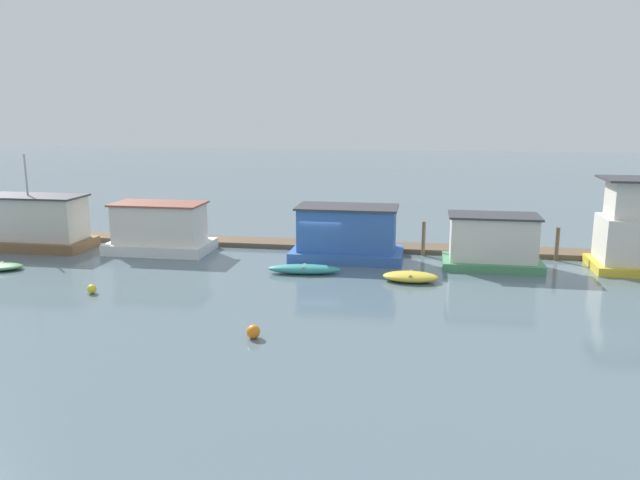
{
  "coord_description": "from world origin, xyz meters",
  "views": [
    {
      "loc": [
        6.02,
        -36.42,
        9.06
      ],
      "look_at": [
        0.0,
        -1.0,
        1.4
      ],
      "focal_mm": 35.0,
      "sensor_mm": 36.0,
      "label": 1
    }
  ],
  "objects_px": {
    "houseboat_white": "(160,229)",
    "mooring_post_far_left": "(557,244)",
    "mooring_post_near_left": "(423,238)",
    "buoy_yellow": "(92,289)",
    "houseboat_green": "(492,242)",
    "houseboat_brown": "(36,224)",
    "buoy_orange": "(253,332)",
    "dinghy_teal": "(304,269)",
    "dinghy_yellow": "(410,277)",
    "houseboat_blue": "(347,234)"
  },
  "relations": [
    {
      "from": "houseboat_white",
      "to": "mooring_post_far_left",
      "type": "bearing_deg",
      "value": 4.1
    },
    {
      "from": "houseboat_white",
      "to": "mooring_post_far_left",
      "type": "relative_size",
      "value": 3.14
    },
    {
      "from": "mooring_post_near_left",
      "to": "buoy_yellow",
      "type": "relative_size",
      "value": 4.68
    },
    {
      "from": "houseboat_green",
      "to": "buoy_yellow",
      "type": "relative_size",
      "value": 12.03
    },
    {
      "from": "houseboat_brown",
      "to": "houseboat_white",
      "type": "xyz_separation_m",
      "value": [
        8.38,
        0.44,
        -0.2
      ]
    },
    {
      "from": "houseboat_white",
      "to": "buoy_orange",
      "type": "xyz_separation_m",
      "value": [
        10.0,
        -13.85,
        -1.17
      ]
    },
    {
      "from": "houseboat_green",
      "to": "mooring_post_near_left",
      "type": "height_order",
      "value": "houseboat_green"
    },
    {
      "from": "dinghy_teal",
      "to": "mooring_post_far_left",
      "type": "bearing_deg",
      "value": 21.0
    },
    {
      "from": "houseboat_green",
      "to": "dinghy_yellow",
      "type": "relative_size",
      "value": 1.9
    },
    {
      "from": "houseboat_blue",
      "to": "houseboat_brown",
      "type": "bearing_deg",
      "value": -178.34
    },
    {
      "from": "houseboat_green",
      "to": "buoy_yellow",
      "type": "xyz_separation_m",
      "value": [
        -20.09,
        -8.81,
        -1.22
      ]
    },
    {
      "from": "mooring_post_far_left",
      "to": "buoy_orange",
      "type": "distance_m",
      "value": 21.32
    },
    {
      "from": "houseboat_white",
      "to": "dinghy_teal",
      "type": "distance_m",
      "value": 10.85
    },
    {
      "from": "houseboat_white",
      "to": "dinghy_yellow",
      "type": "distance_m",
      "value": 16.61
    },
    {
      "from": "houseboat_brown",
      "to": "houseboat_green",
      "type": "relative_size",
      "value": 1.26
    },
    {
      "from": "dinghy_teal",
      "to": "buoy_yellow",
      "type": "bearing_deg",
      "value": -150.5
    },
    {
      "from": "dinghy_teal",
      "to": "mooring_post_far_left",
      "type": "relative_size",
      "value": 2.03
    },
    {
      "from": "houseboat_white",
      "to": "dinghy_yellow",
      "type": "relative_size",
      "value": 2.19
    },
    {
      "from": "houseboat_green",
      "to": "dinghy_teal",
      "type": "xyz_separation_m",
      "value": [
        -10.41,
        -3.33,
        -1.19
      ]
    },
    {
      "from": "mooring_post_far_left",
      "to": "houseboat_blue",
      "type": "bearing_deg",
      "value": -172.68
    },
    {
      "from": "houseboat_brown",
      "to": "buoy_orange",
      "type": "xyz_separation_m",
      "value": [
        18.38,
        -13.4,
        -1.37
      ]
    },
    {
      "from": "buoy_orange",
      "to": "buoy_yellow",
      "type": "relative_size",
      "value": 1.2
    },
    {
      "from": "mooring_post_far_left",
      "to": "buoy_yellow",
      "type": "distance_m",
      "value": 26.5
    },
    {
      "from": "buoy_yellow",
      "to": "dinghy_teal",
      "type": "bearing_deg",
      "value": 29.5
    },
    {
      "from": "houseboat_white",
      "to": "houseboat_blue",
      "type": "xyz_separation_m",
      "value": [
        12.01,
        0.15,
        0.06
      ]
    },
    {
      "from": "houseboat_white",
      "to": "houseboat_blue",
      "type": "height_order",
      "value": "houseboat_blue"
    },
    {
      "from": "houseboat_brown",
      "to": "dinghy_teal",
      "type": "relative_size",
      "value": 1.69
    },
    {
      "from": "houseboat_brown",
      "to": "dinghy_teal",
      "type": "distance_m",
      "value": 18.83
    },
    {
      "from": "houseboat_white",
      "to": "houseboat_blue",
      "type": "bearing_deg",
      "value": 0.7
    },
    {
      "from": "houseboat_white",
      "to": "dinghy_yellow",
      "type": "xyz_separation_m",
      "value": [
        15.98,
        -4.39,
        -1.18
      ]
    },
    {
      "from": "houseboat_blue",
      "to": "houseboat_white",
      "type": "bearing_deg",
      "value": -179.3
    },
    {
      "from": "dinghy_yellow",
      "to": "buoy_orange",
      "type": "height_order",
      "value": "buoy_orange"
    },
    {
      "from": "dinghy_teal",
      "to": "houseboat_brown",
      "type": "bearing_deg",
      "value": 169.78
    },
    {
      "from": "houseboat_green",
      "to": "mooring_post_far_left",
      "type": "xyz_separation_m",
      "value": [
        4.0,
        2.2,
        -0.43
      ]
    },
    {
      "from": "dinghy_teal",
      "to": "mooring_post_near_left",
      "type": "distance_m",
      "value": 8.56
    },
    {
      "from": "dinghy_teal",
      "to": "buoy_orange",
      "type": "height_order",
      "value": "buoy_orange"
    },
    {
      "from": "dinghy_yellow",
      "to": "buoy_orange",
      "type": "bearing_deg",
      "value": -122.27
    },
    {
      "from": "buoy_yellow",
      "to": "houseboat_blue",
      "type": "bearing_deg",
      "value": 39.07
    },
    {
      "from": "dinghy_yellow",
      "to": "mooring_post_near_left",
      "type": "xyz_separation_m",
      "value": [
        0.61,
        6.14,
        0.82
      ]
    },
    {
      "from": "mooring_post_far_left",
      "to": "mooring_post_near_left",
      "type": "distance_m",
      "value": 7.93
    },
    {
      "from": "dinghy_yellow",
      "to": "buoy_yellow",
      "type": "relative_size",
      "value": 6.34
    },
    {
      "from": "dinghy_teal",
      "to": "mooring_post_far_left",
      "type": "xyz_separation_m",
      "value": [
        14.41,
        5.53,
        0.76
      ]
    },
    {
      "from": "dinghy_yellow",
      "to": "mooring_post_far_left",
      "type": "bearing_deg",
      "value": 35.72
    },
    {
      "from": "houseboat_blue",
      "to": "mooring_post_near_left",
      "type": "bearing_deg",
      "value": 19.34
    },
    {
      "from": "dinghy_yellow",
      "to": "mooring_post_near_left",
      "type": "relative_size",
      "value": 1.35
    },
    {
      "from": "mooring_post_near_left",
      "to": "buoy_yellow",
      "type": "bearing_deg",
      "value": -145.74
    },
    {
      "from": "buoy_orange",
      "to": "buoy_yellow",
      "type": "xyz_separation_m",
      "value": [
        -9.58,
        4.59,
        -0.05
      ]
    },
    {
      "from": "houseboat_blue",
      "to": "dinghy_yellow",
      "type": "bearing_deg",
      "value": -48.81
    },
    {
      "from": "dinghy_teal",
      "to": "buoy_yellow",
      "type": "distance_m",
      "value": 11.12
    },
    {
      "from": "houseboat_white",
      "to": "dinghy_yellow",
      "type": "height_order",
      "value": "houseboat_white"
    }
  ]
}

